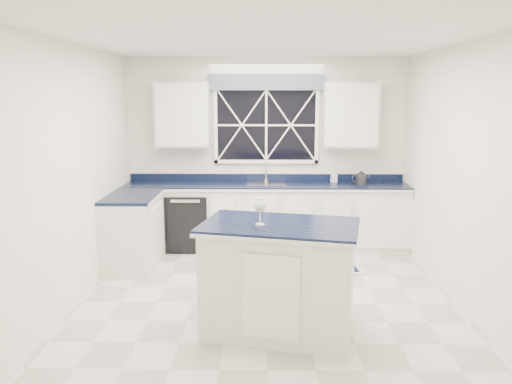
{
  "coord_description": "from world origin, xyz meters",
  "views": [
    {
      "loc": [
        -0.03,
        -4.98,
        2.17
      ],
      "look_at": [
        -0.12,
        0.4,
        1.13
      ],
      "focal_mm": 35.0,
      "sensor_mm": 36.0,
      "label": 1
    }
  ],
  "objects_px": {
    "soap_bottle": "(334,176)",
    "kettle": "(361,178)",
    "faucet": "(266,171)",
    "island": "(279,278)",
    "wine_glass": "(260,206)",
    "dishwasher": "(189,220)"
  },
  "relations": [
    {
      "from": "soap_bottle",
      "to": "kettle",
      "type": "bearing_deg",
      "value": -16.63
    },
    {
      "from": "faucet",
      "to": "island",
      "type": "xyz_separation_m",
      "value": [
        0.11,
        -2.77,
        -0.58
      ]
    },
    {
      "from": "kettle",
      "to": "wine_glass",
      "type": "distance_m",
      "value": 3.02
    },
    {
      "from": "faucet",
      "to": "kettle",
      "type": "relative_size",
      "value": 1.14
    },
    {
      "from": "faucet",
      "to": "island",
      "type": "height_order",
      "value": "faucet"
    },
    {
      "from": "dishwasher",
      "to": "faucet",
      "type": "distance_m",
      "value": 1.31
    },
    {
      "from": "island",
      "to": "kettle",
      "type": "xyz_separation_m",
      "value": [
        1.23,
        2.63,
        0.51
      ]
    },
    {
      "from": "kettle",
      "to": "soap_bottle",
      "type": "height_order",
      "value": "kettle"
    },
    {
      "from": "faucet",
      "to": "island",
      "type": "bearing_deg",
      "value": -87.7
    },
    {
      "from": "faucet",
      "to": "island",
      "type": "relative_size",
      "value": 0.2
    },
    {
      "from": "island",
      "to": "soap_bottle",
      "type": "distance_m",
      "value": 2.92
    },
    {
      "from": "faucet",
      "to": "soap_bottle",
      "type": "distance_m",
      "value": 0.98
    },
    {
      "from": "kettle",
      "to": "soap_bottle",
      "type": "relative_size",
      "value": 1.48
    },
    {
      "from": "faucet",
      "to": "kettle",
      "type": "bearing_deg",
      "value": -6.07
    },
    {
      "from": "island",
      "to": "soap_bottle",
      "type": "bearing_deg",
      "value": 84.87
    },
    {
      "from": "wine_glass",
      "to": "soap_bottle",
      "type": "height_order",
      "value": "wine_glass"
    },
    {
      "from": "dishwasher",
      "to": "soap_bottle",
      "type": "relative_size",
      "value": 4.57
    },
    {
      "from": "wine_glass",
      "to": "island",
      "type": "bearing_deg",
      "value": 12.03
    },
    {
      "from": "faucet",
      "to": "soap_bottle",
      "type": "relative_size",
      "value": 1.68
    },
    {
      "from": "kettle",
      "to": "soap_bottle",
      "type": "xyz_separation_m",
      "value": [
        -0.37,
        0.11,
        0.0
      ]
    },
    {
      "from": "dishwasher",
      "to": "kettle",
      "type": "relative_size",
      "value": 3.09
    },
    {
      "from": "island",
      "to": "wine_glass",
      "type": "relative_size",
      "value": 6.27
    }
  ]
}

